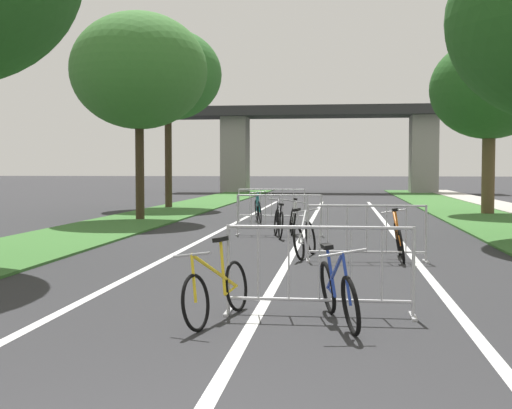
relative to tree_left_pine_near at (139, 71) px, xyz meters
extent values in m
cube|color=#386B2D|center=(-0.09, 4.05, -4.87)|extent=(2.93, 55.76, 0.05)
cube|color=#386B2D|center=(11.36, 4.05, -4.87)|extent=(2.93, 55.76, 0.05)
cube|color=silver|center=(5.63, -2.63, -4.89)|extent=(0.14, 32.26, 0.01)
cube|color=silver|center=(7.98, -2.63, -4.89)|extent=(0.14, 32.26, 0.01)
cube|color=silver|center=(3.29, -2.63, -4.89)|extent=(0.14, 32.26, 0.01)
cube|color=#2D2D30|center=(5.63, 27.32, 0.85)|extent=(22.34, 3.92, 0.68)
cube|color=gray|center=(-1.04, 27.32, -2.20)|extent=(1.82, 2.40, 5.41)
cube|color=gray|center=(12.31, 27.32, -2.20)|extent=(1.82, 2.40, 5.41)
cylinder|color=#3D2D1E|center=(0.00, 0.00, -3.28)|extent=(0.29, 0.29, 3.23)
ellipsoid|color=#38702D|center=(0.00, 0.00, 0.01)|extent=(4.48, 4.48, 3.81)
cylinder|color=#3D2D1E|center=(-0.85, 7.11, -2.89)|extent=(0.30, 0.30, 4.01)
ellipsoid|color=#2D6628|center=(-0.85, 7.11, 0.86)|extent=(4.64, 4.64, 3.94)
cylinder|color=brown|center=(12.02, 4.39, -3.39)|extent=(0.47, 0.47, 3.02)
ellipsoid|color=#23561E|center=(12.02, 4.39, -0.23)|extent=(4.37, 4.37, 3.72)
cylinder|color=#ADADB2|center=(5.28, -14.08, -4.37)|extent=(0.04, 0.04, 1.05)
cube|color=#ADADB2|center=(5.28, -14.08, -4.88)|extent=(0.06, 0.44, 0.03)
cylinder|color=#ADADB2|center=(7.42, -14.06, -4.37)|extent=(0.04, 0.04, 1.05)
cube|color=#ADADB2|center=(7.42, -14.06, -4.88)|extent=(0.06, 0.44, 0.03)
cylinder|color=#ADADB2|center=(6.35, -14.07, -3.87)|extent=(2.15, 0.06, 0.04)
cylinder|color=#ADADB2|center=(6.35, -14.07, -4.72)|extent=(2.15, 0.06, 0.04)
cylinder|color=#ADADB2|center=(5.63, -14.08, -4.28)|extent=(0.02, 0.02, 0.87)
cylinder|color=#ADADB2|center=(5.99, -14.08, -4.28)|extent=(0.02, 0.02, 0.87)
cylinder|color=#ADADB2|center=(6.35, -14.07, -4.28)|extent=(0.02, 0.02, 0.87)
cylinder|color=#ADADB2|center=(6.71, -14.07, -4.28)|extent=(0.02, 0.02, 0.87)
cylinder|color=#ADADB2|center=(7.07, -14.07, -4.28)|extent=(0.02, 0.02, 0.87)
cylinder|color=#ADADB2|center=(5.99, -9.37, -4.37)|extent=(0.04, 0.04, 1.05)
cube|color=#ADADB2|center=(5.99, -9.37, -4.88)|extent=(0.08, 0.44, 0.03)
cylinder|color=#ADADB2|center=(8.14, -9.26, -4.37)|extent=(0.04, 0.04, 1.05)
cube|color=#ADADB2|center=(8.14, -9.26, -4.88)|extent=(0.08, 0.44, 0.03)
cylinder|color=#ADADB2|center=(7.07, -9.31, -3.87)|extent=(2.15, 0.15, 0.04)
cylinder|color=#ADADB2|center=(7.07, -9.31, -4.72)|extent=(2.15, 0.15, 0.04)
cylinder|color=#ADADB2|center=(6.35, -9.35, -4.28)|extent=(0.02, 0.02, 0.87)
cylinder|color=#ADADB2|center=(6.71, -9.33, -4.28)|extent=(0.02, 0.02, 0.87)
cylinder|color=#ADADB2|center=(7.07, -9.31, -4.28)|extent=(0.02, 0.02, 0.87)
cylinder|color=#ADADB2|center=(7.42, -9.29, -4.28)|extent=(0.02, 0.02, 0.87)
cylinder|color=#ADADB2|center=(7.78, -9.28, -4.28)|extent=(0.02, 0.02, 0.87)
cylinder|color=#ADADB2|center=(3.95, -4.58, -4.37)|extent=(0.04, 0.04, 1.05)
cube|color=#ADADB2|center=(3.95, -4.58, -4.88)|extent=(0.07, 0.44, 0.03)
cylinder|color=#ADADB2|center=(6.10, -4.53, -4.37)|extent=(0.04, 0.04, 1.05)
cube|color=#ADADB2|center=(6.10, -4.53, -4.88)|extent=(0.07, 0.44, 0.03)
cylinder|color=#ADADB2|center=(5.02, -4.56, -3.87)|extent=(2.15, 0.09, 0.04)
cylinder|color=#ADADB2|center=(5.02, -4.56, -4.72)|extent=(2.15, 0.09, 0.04)
cylinder|color=#ADADB2|center=(4.31, -4.57, -4.28)|extent=(0.02, 0.02, 0.87)
cylinder|color=#ADADB2|center=(4.67, -4.56, -4.28)|extent=(0.02, 0.02, 0.87)
cylinder|color=#ADADB2|center=(5.02, -4.56, -4.28)|extent=(0.02, 0.02, 0.87)
cylinder|color=#ADADB2|center=(5.38, -4.55, -4.28)|extent=(0.02, 0.02, 0.87)
cylinder|color=#ADADB2|center=(5.74, -4.54, -4.28)|extent=(0.02, 0.02, 0.87)
cylinder|color=#ADADB2|center=(3.27, 0.21, -4.37)|extent=(0.04, 0.04, 1.05)
cube|color=#ADADB2|center=(3.27, 0.21, -4.88)|extent=(0.06, 0.44, 0.03)
cylinder|color=#ADADB2|center=(5.42, 0.20, -4.37)|extent=(0.04, 0.04, 1.05)
cube|color=#ADADB2|center=(5.42, 0.20, -4.88)|extent=(0.06, 0.44, 0.03)
cylinder|color=#ADADB2|center=(4.34, 0.20, -3.87)|extent=(2.15, 0.05, 0.04)
cylinder|color=#ADADB2|center=(4.34, 0.20, -4.72)|extent=(2.15, 0.05, 0.04)
cylinder|color=#ADADB2|center=(3.63, 0.21, -4.28)|extent=(0.02, 0.02, 0.87)
cylinder|color=#ADADB2|center=(3.99, 0.21, -4.28)|extent=(0.02, 0.02, 0.87)
cylinder|color=#ADADB2|center=(4.34, 0.20, -4.28)|extent=(0.02, 0.02, 0.87)
cylinder|color=#ADADB2|center=(4.70, 0.20, -4.28)|extent=(0.02, 0.02, 0.87)
cylinder|color=#ADADB2|center=(5.06, 0.20, -4.28)|extent=(0.02, 0.02, 0.87)
torus|color=black|center=(5.82, -9.33, -4.56)|extent=(0.28, 0.69, 0.67)
torus|color=black|center=(5.99, -8.38, -4.56)|extent=(0.28, 0.69, 0.67)
cylinder|color=#B7B7BC|center=(5.86, -8.88, -4.29)|extent=(0.11, 0.94, 0.57)
cylinder|color=#B7B7BC|center=(5.82, -9.06, -4.29)|extent=(0.17, 0.09, 0.65)
cylinder|color=#B7B7BC|center=(5.85, -9.18, -4.59)|extent=(0.09, 0.31, 0.08)
cylinder|color=#B7B7BC|center=(5.94, -8.40, -4.29)|extent=(0.14, 0.07, 0.54)
cube|color=black|center=(5.76, -9.08, -3.97)|extent=(0.15, 0.26, 0.07)
cylinder|color=#99999E|center=(5.89, -8.42, -4.02)|extent=(0.53, 0.12, 0.12)
torus|color=black|center=(5.15, -5.57, -4.56)|extent=(0.23, 0.69, 0.69)
torus|color=black|center=(4.96, -4.63, -4.56)|extent=(0.23, 0.69, 0.69)
cylinder|color=black|center=(5.08, -5.12, -4.26)|extent=(0.18, 0.93, 0.62)
cylinder|color=black|center=(5.12, -5.30, -4.33)|extent=(0.11, 0.11, 0.55)
cylinder|color=black|center=(5.12, -5.42, -4.58)|extent=(0.10, 0.31, 0.08)
cylinder|color=black|center=(4.99, -4.65, -4.26)|extent=(0.10, 0.08, 0.59)
cube|color=black|center=(5.14, -5.33, -4.06)|extent=(0.15, 0.26, 0.06)
cylinder|color=#99999E|center=(5.01, -4.67, -3.97)|extent=(0.51, 0.13, 0.07)
torus|color=black|center=(5.27, -3.56, -4.56)|extent=(0.23, 0.68, 0.67)
torus|color=black|center=(5.39, -4.55, -4.56)|extent=(0.23, 0.68, 0.67)
cylinder|color=silver|center=(5.37, -4.03, -4.30)|extent=(0.24, 0.95, 0.56)
cylinder|color=silver|center=(5.34, -3.84, -4.30)|extent=(0.13, 0.13, 0.62)
cylinder|color=silver|center=(5.28, -3.72, -4.59)|extent=(0.06, 0.32, 0.08)
cylinder|color=silver|center=(5.43, -4.52, -4.30)|extent=(0.12, 0.10, 0.53)
cube|color=black|center=(5.39, -3.80, -4.00)|extent=(0.14, 0.25, 0.06)
cylinder|color=#99999E|center=(5.47, -4.49, -4.04)|extent=(0.50, 0.09, 0.10)
torus|color=black|center=(5.35, -13.97, -4.59)|extent=(0.27, 0.62, 0.61)
torus|color=black|center=(5.09, -15.04, -4.59)|extent=(0.27, 0.62, 0.61)
cylinder|color=gold|center=(5.19, -14.47, -4.34)|extent=(0.37, 1.03, 0.53)
cylinder|color=gold|center=(5.24, -14.26, -4.32)|extent=(0.12, 0.15, 0.64)
cylinder|color=gold|center=(5.31, -14.14, -4.62)|extent=(0.11, 0.35, 0.07)
cylinder|color=gold|center=(5.06, -15.00, -4.34)|extent=(0.10, 0.11, 0.50)
cube|color=black|center=(5.21, -14.22, -4.01)|extent=(0.16, 0.26, 0.06)
cylinder|color=#99999E|center=(5.03, -14.97, -4.10)|extent=(0.43, 0.13, 0.09)
torus|color=black|center=(6.45, -13.97, -4.58)|extent=(0.28, 0.64, 0.63)
torus|color=black|center=(6.70, -15.03, -4.58)|extent=(0.28, 0.64, 0.63)
cylinder|color=#1E389E|center=(6.53, -14.49, -4.32)|extent=(0.21, 1.05, 0.57)
cylinder|color=#1E389E|center=(6.49, -14.28, -4.35)|extent=(0.14, 0.10, 0.57)
cylinder|color=#1E389E|center=(6.49, -14.14, -4.61)|extent=(0.12, 0.35, 0.07)
cylinder|color=#1E389E|center=(6.66, -15.01, -4.32)|extent=(0.13, 0.07, 0.54)
cube|color=black|center=(6.44, -14.25, -4.07)|extent=(0.16, 0.26, 0.06)
cylinder|color=#99999E|center=(6.61, -15.00, -4.05)|extent=(0.50, 0.15, 0.10)
torus|color=black|center=(7.68, -9.48, -4.56)|extent=(0.16, 0.67, 0.66)
torus|color=black|center=(7.69, -8.44, -4.56)|extent=(0.16, 0.67, 0.66)
cylinder|color=orange|center=(7.64, -8.98, -4.29)|extent=(0.11, 1.02, 0.59)
cylinder|color=orange|center=(7.64, -9.18, -4.28)|extent=(0.16, 0.12, 0.68)
cylinder|color=orange|center=(7.68, -9.31, -4.59)|extent=(0.04, 0.34, 0.08)
cylinder|color=orange|center=(7.65, -8.46, -4.29)|extent=(0.13, 0.09, 0.56)
cube|color=black|center=(7.58, -9.22, -3.94)|extent=(0.11, 0.24, 0.07)
cylinder|color=#99999E|center=(7.60, -8.49, -4.01)|extent=(0.47, 0.04, 0.10)
torus|color=black|center=(3.84, 0.33, -4.55)|extent=(0.24, 0.69, 0.69)
torus|color=black|center=(4.06, -0.64, -4.55)|extent=(0.24, 0.69, 0.69)
cylinder|color=#197A7F|center=(3.92, -0.14, -4.24)|extent=(0.20, 0.95, 0.65)
cylinder|color=#197A7F|center=(3.88, 0.05, -4.32)|extent=(0.11, 0.11, 0.57)
cylinder|color=#197A7F|center=(3.87, 0.17, -4.58)|extent=(0.10, 0.32, 0.08)
cylinder|color=#197A7F|center=(4.03, -0.62, -4.24)|extent=(0.10, 0.08, 0.62)
cube|color=black|center=(3.85, 0.08, -4.04)|extent=(0.15, 0.26, 0.06)
cylinder|color=#99999E|center=(4.00, -0.60, -3.93)|extent=(0.50, 0.14, 0.07)
camera|label=1|loc=(6.60, -22.06, -3.19)|focal=48.35mm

